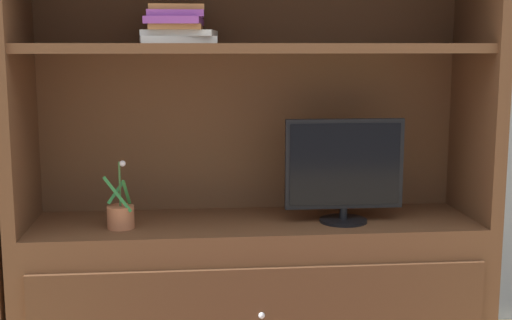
% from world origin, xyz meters
% --- Properties ---
extents(painted_rear_wall, '(6.00, 0.10, 2.80)m').
position_xyz_m(painted_rear_wall, '(0.00, 0.75, 1.40)').
color(painted_rear_wall, '#9EA8B2').
rests_on(painted_rear_wall, ground_plane).
extents(media_console, '(1.83, 0.52, 1.62)m').
position_xyz_m(media_console, '(0.00, 0.41, 0.50)').
color(media_console, brown).
rests_on(media_console, ground_plane).
extents(tv_monitor, '(0.46, 0.19, 0.41)m').
position_xyz_m(tv_monitor, '(0.34, 0.34, 0.79)').
color(tv_monitor, black).
rests_on(tv_monitor, media_console).
extents(potted_plant, '(0.11, 0.10, 0.26)m').
position_xyz_m(potted_plant, '(-0.52, 0.33, 0.63)').
color(potted_plant, '#B26642').
rests_on(potted_plant, media_console).
extents(magazine_stack, '(0.31, 0.36, 0.14)m').
position_xyz_m(magazine_stack, '(-0.29, 0.40, 1.34)').
color(magazine_stack, silver).
rests_on(magazine_stack, media_console).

